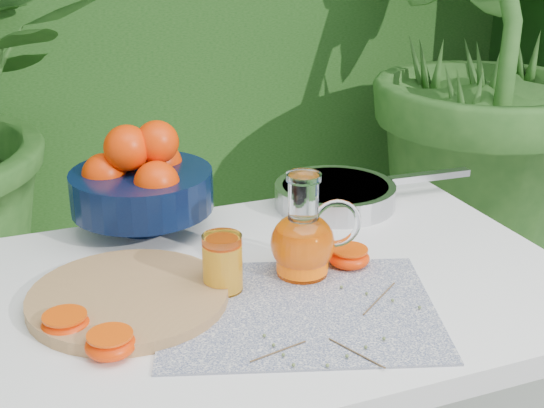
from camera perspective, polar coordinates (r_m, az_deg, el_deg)
name	(u,v)px	position (r m, az deg, el deg)	size (l,w,h in m)	color
potted_plant_right	(471,44)	(2.78, 14.72, 11.59)	(1.76, 1.76, 1.76)	#2A5B1F
white_table	(276,322)	(1.32, 0.32, -8.87)	(1.00, 0.70, 0.75)	white
placemat	(298,309)	(1.19, 2.00, -7.94)	(0.42, 0.33, 0.00)	#0D1A49
cutting_board	(128,298)	(1.22, -10.78, -6.94)	(0.32, 0.32, 0.02)	#B0854F
fruit_bowl	(141,181)	(1.46, -9.87, 1.71)	(0.33, 0.33, 0.21)	black
juice_pitcher	(304,240)	(1.27, 2.42, -2.72)	(0.16, 0.13, 0.18)	white
juice_tumbler	(223,264)	(1.22, -3.75, -4.53)	(0.08, 0.08, 0.10)	white
saute_pan	(337,194)	(1.58, 4.91, 0.78)	(0.45, 0.27, 0.05)	#AEADB2
orange_halves	(186,305)	(1.17, -6.46, -7.58)	(0.58, 0.22, 0.04)	#FF2A02
thyme_sprigs	(342,330)	(1.13, 5.29, -9.46)	(0.30, 0.23, 0.01)	brown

